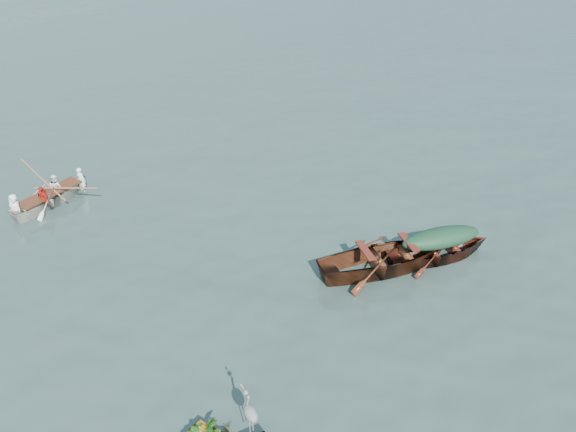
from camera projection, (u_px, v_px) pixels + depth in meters
name	position (u px, v px, depth m)	size (l,w,h in m)	color
ground	(318.00, 303.00, 13.66)	(140.00, 140.00, 0.00)	#324741
green_tarp_boat	(437.00, 259.00, 15.17)	(1.28, 4.11, 0.94)	#4E1C12
open_wooden_boat	(384.00, 270.00, 14.77)	(1.57, 5.05, 1.22)	#522414
rowed_boat	(53.00, 204.00, 17.58)	(1.12, 3.74, 0.86)	white
green_tarp_cover	(441.00, 237.00, 14.78)	(0.70, 2.26, 0.52)	#183B26
thwart_benches	(387.00, 250.00, 14.43)	(0.94, 2.53, 0.04)	#4F1B12
heron	(251.00, 418.00, 9.87)	(0.28, 0.40, 0.92)	gray
dinghy_weeds	(210.00, 429.00, 9.87)	(0.70, 0.90, 0.60)	#236019
rowers	(47.00, 181.00, 17.15)	(1.01, 2.62, 0.76)	white
oars	(49.00, 191.00, 17.34)	(2.60, 0.60, 0.06)	#925B37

